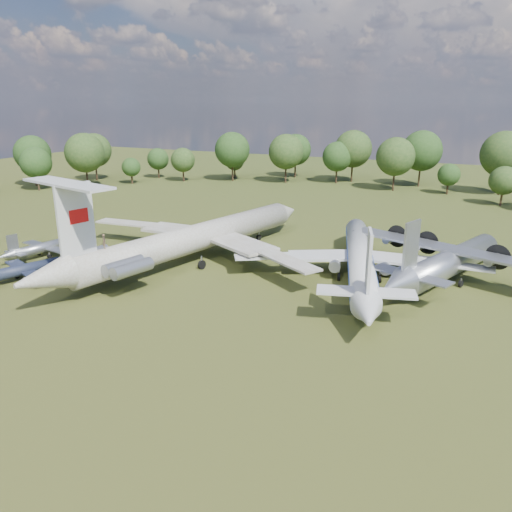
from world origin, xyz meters
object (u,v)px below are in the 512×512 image
at_px(il62_airliner, 196,243).
at_px(small_prop_northwest, 45,249).
at_px(tu104_jet, 360,263).
at_px(an12_transport, 450,266).
at_px(person_on_il62, 104,241).
at_px(small_prop_west, 22,273).

bearing_deg(il62_airliner, small_prop_northwest, -147.02).
relative_size(tu104_jet, an12_transport, 1.36).
bearing_deg(an12_transport, small_prop_northwest, -145.53).
height_order(tu104_jet, small_prop_northwest, tu104_jet).
height_order(tu104_jet, person_on_il62, person_on_il62).
height_order(il62_airliner, tu104_jet, il62_airliner).
height_order(il62_airliner, person_on_il62, person_on_il62).
distance_m(il62_airliner, small_prop_northwest, 24.12).
bearing_deg(small_prop_northwest, tu104_jet, 22.88).
relative_size(small_prop_northwest, person_on_il62, 8.30).
height_order(small_prop_west, person_on_il62, person_on_il62).
bearing_deg(person_on_il62, an12_transport, -112.73).
height_order(an12_transport, small_prop_west, an12_transport).
height_order(small_prop_northwest, person_on_il62, person_on_il62).
bearing_deg(person_on_il62, tu104_jet, -109.42).
bearing_deg(il62_airliner, person_on_il62, -90.00).
relative_size(an12_transport, small_prop_northwest, 2.16).
xyz_separation_m(il62_airliner, an12_transport, (35.43, 7.31, -0.60)).
bearing_deg(small_prop_west, person_on_il62, 30.02).
xyz_separation_m(small_prop_west, person_on_il62, (13.04, 2.21, 5.46)).
distance_m(tu104_jet, an12_transport, 11.92).
distance_m(il62_airliner, person_on_il62, 16.30).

